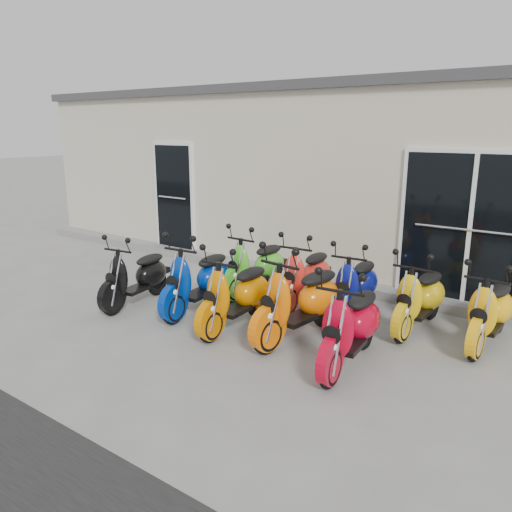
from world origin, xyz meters
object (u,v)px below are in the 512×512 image
at_px(scooter_front_blue, 198,271).
at_px(scooter_front_red, 351,315).
at_px(scooter_back_green, 256,258).
at_px(scooter_back_blue, 357,277).
at_px(scooter_back_red, 306,267).
at_px(scooter_front_orange_a, 236,285).
at_px(scooter_front_orange_b, 300,290).
at_px(scooter_front_black, 136,268).
at_px(scooter_back_extra, 492,301).
at_px(scooter_back_yellow, 421,289).

relative_size(scooter_front_blue, scooter_front_red, 1.01).
bearing_deg(scooter_back_green, scooter_front_blue, -97.37).
relative_size(scooter_front_blue, scooter_back_blue, 1.08).
bearing_deg(scooter_back_red, scooter_back_green, 177.05).
distance_m(scooter_front_orange_a, scooter_back_blue, 1.72).
height_order(scooter_front_orange_a, scooter_front_orange_b, scooter_front_orange_b).
xyz_separation_m(scooter_front_black, scooter_back_blue, (2.87, 1.48, 0.01)).
relative_size(scooter_back_blue, scooter_back_extra, 1.00).
distance_m(scooter_back_blue, scooter_back_yellow, 0.90).
height_order(scooter_front_orange_b, scooter_back_green, scooter_front_orange_b).
bearing_deg(scooter_back_blue, scooter_back_red, 176.16).
height_order(scooter_front_orange_b, scooter_back_extra, scooter_front_orange_b).
relative_size(scooter_back_blue, scooter_back_yellow, 1.00).
height_order(scooter_front_red, scooter_back_blue, scooter_front_red).
distance_m(scooter_front_orange_b, scooter_back_green, 1.87).
xyz_separation_m(scooter_front_red, scooter_back_blue, (-0.61, 1.47, -0.04)).
bearing_deg(scooter_front_orange_b, scooter_back_red, 124.00).
distance_m(scooter_front_red, scooter_back_red, 2.02).
bearing_deg(scooter_front_black, scooter_back_blue, 19.38).
distance_m(scooter_front_red, scooter_back_blue, 1.59).
bearing_deg(scooter_front_orange_b, scooter_back_blue, 86.25).
height_order(scooter_front_blue, scooter_back_red, scooter_front_blue).
distance_m(scooter_front_blue, scooter_back_red, 1.60).
xyz_separation_m(scooter_back_red, scooter_back_blue, (0.80, 0.02, -0.01)).
distance_m(scooter_back_red, scooter_back_yellow, 1.69).
bearing_deg(scooter_front_black, scooter_front_blue, 10.65).
distance_m(scooter_front_orange_a, scooter_front_orange_b, 0.88).
bearing_deg(scooter_front_red, scooter_back_green, 143.21).
distance_m(scooter_front_black, scooter_front_orange_a, 1.79).
bearing_deg(scooter_back_blue, scooter_back_yellow, -5.38).
xyz_separation_m(scooter_back_blue, scooter_back_yellow, (0.90, -0.00, 0.00)).
distance_m(scooter_front_blue, scooter_back_extra, 3.84).
bearing_deg(scooter_back_extra, scooter_back_yellow, -176.89).
height_order(scooter_front_orange_a, scooter_front_red, scooter_front_red).
bearing_deg(scooter_front_red, scooter_front_black, 175.19).
distance_m(scooter_front_orange_a, scooter_back_red, 1.35).
relative_size(scooter_front_black, scooter_back_red, 0.96).
bearing_deg(scooter_front_red, scooter_back_yellow, 74.00).
bearing_deg(scooter_back_green, scooter_front_orange_a, -61.75).
bearing_deg(scooter_back_red, scooter_back_extra, -3.03).
distance_m(scooter_front_black, scooter_front_red, 3.48).
xyz_separation_m(scooter_front_black, scooter_back_green, (1.16, 1.45, 0.03)).
xyz_separation_m(scooter_front_blue, scooter_front_orange_a, (0.83, -0.18, -0.01)).
bearing_deg(scooter_front_orange_b, scooter_back_yellow, 53.14).
height_order(scooter_back_green, scooter_back_red, scooter_back_green).
relative_size(scooter_back_red, scooter_back_blue, 1.02).
xyz_separation_m(scooter_front_black, scooter_back_red, (2.08, 1.46, 0.02)).
xyz_separation_m(scooter_front_black, scooter_back_extra, (4.62, 1.47, 0.01)).
relative_size(scooter_front_blue, scooter_back_red, 1.05).
bearing_deg(scooter_front_blue, scooter_back_green, 74.46).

